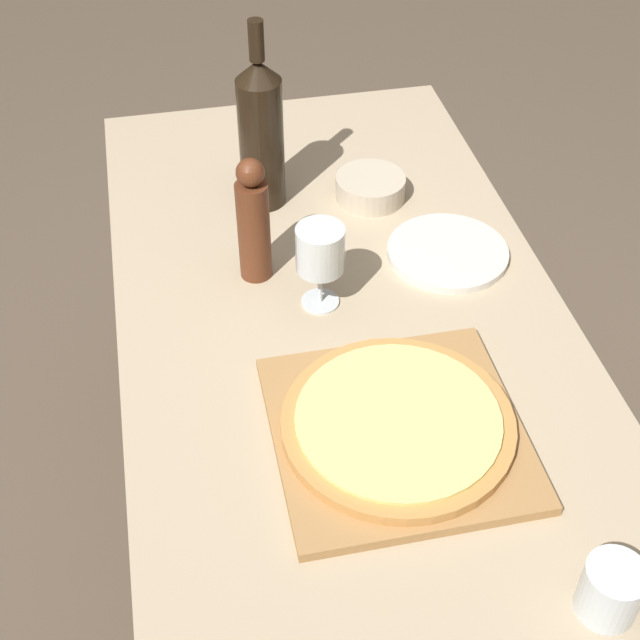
% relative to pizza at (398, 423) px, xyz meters
% --- Properties ---
extents(ground_plane, '(12.00, 12.00, 0.00)m').
position_rel_pizza_xyz_m(ground_plane, '(-0.02, 0.26, -0.79)').
color(ground_plane, brown).
extents(dining_table, '(0.76, 1.51, 0.76)m').
position_rel_pizza_xyz_m(dining_table, '(-0.02, 0.26, -0.13)').
color(dining_table, tan).
rests_on(dining_table, ground_plane).
extents(cutting_board, '(0.36, 0.36, 0.02)m').
position_rel_pizza_xyz_m(cutting_board, '(-0.00, 0.00, -0.02)').
color(cutting_board, '#A87A47').
rests_on(cutting_board, dining_table).
extents(pizza, '(0.34, 0.34, 0.02)m').
position_rel_pizza_xyz_m(pizza, '(0.00, 0.00, 0.00)').
color(pizza, '#C68947').
rests_on(pizza, cutting_board).
extents(wine_bottle, '(0.08, 0.08, 0.37)m').
position_rel_pizza_xyz_m(wine_bottle, '(-0.10, 0.63, 0.12)').
color(wine_bottle, black).
rests_on(wine_bottle, dining_table).
extents(pepper_mill, '(0.06, 0.06, 0.24)m').
position_rel_pizza_xyz_m(pepper_mill, '(-0.15, 0.41, 0.08)').
color(pepper_mill, '#5B2D19').
rests_on(pepper_mill, dining_table).
extents(wine_glass, '(0.08, 0.08, 0.16)m').
position_rel_pizza_xyz_m(wine_glass, '(-0.05, 0.31, 0.08)').
color(wine_glass, silver).
rests_on(wine_glass, dining_table).
extents(small_bowl, '(0.14, 0.14, 0.05)m').
position_rel_pizza_xyz_m(small_bowl, '(0.11, 0.60, -0.01)').
color(small_bowl, beige).
rests_on(small_bowl, dining_table).
extents(drinking_tumbler, '(0.08, 0.08, 0.08)m').
position_rel_pizza_xyz_m(drinking_tumbler, '(0.18, -0.32, 0.01)').
color(drinking_tumbler, silver).
rests_on(drinking_tumbler, dining_table).
extents(dinner_plate, '(0.22, 0.22, 0.01)m').
position_rel_pizza_xyz_m(dinner_plate, '(0.20, 0.39, -0.02)').
color(dinner_plate, silver).
rests_on(dinner_plate, dining_table).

